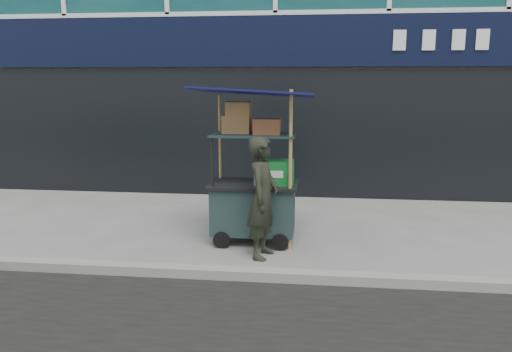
# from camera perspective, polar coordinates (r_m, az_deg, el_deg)

# --- Properties ---
(ground) EXTENTS (80.00, 80.00, 0.00)m
(ground) POSITION_cam_1_polar(r_m,az_deg,el_deg) (5.96, -0.92, -10.97)
(ground) COLOR slate
(ground) RESTS_ON ground
(curb) EXTENTS (80.00, 0.18, 0.12)m
(curb) POSITION_cam_1_polar(r_m,az_deg,el_deg) (5.76, -1.19, -11.16)
(curb) COLOR gray
(curb) RESTS_ON ground
(vendor_cart) EXTENTS (1.59, 1.13, 2.15)m
(vendor_cart) POSITION_cam_1_polar(r_m,az_deg,el_deg) (6.84, -0.16, -1.46)
(vendor_cart) COLOR #182929
(vendor_cart) RESTS_ON ground
(vendor_man) EXTENTS (0.48, 0.63, 1.54)m
(vendor_man) POSITION_cam_1_polar(r_m,az_deg,el_deg) (6.25, 0.80, -2.50)
(vendor_man) COLOR black
(vendor_man) RESTS_ON ground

